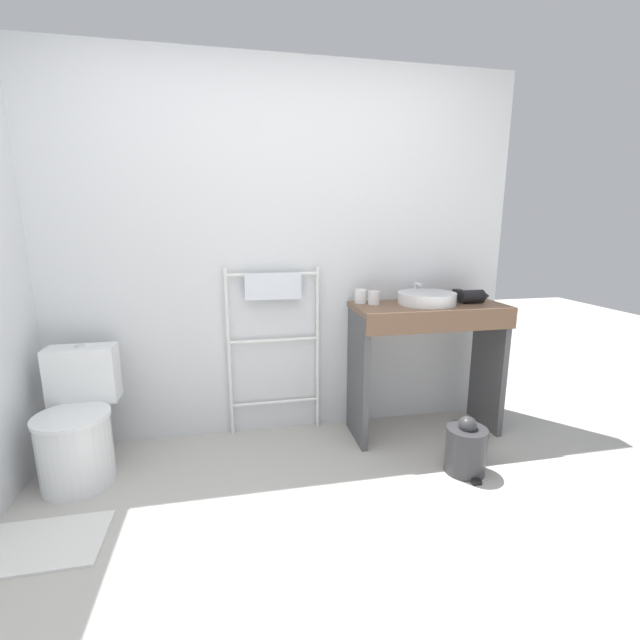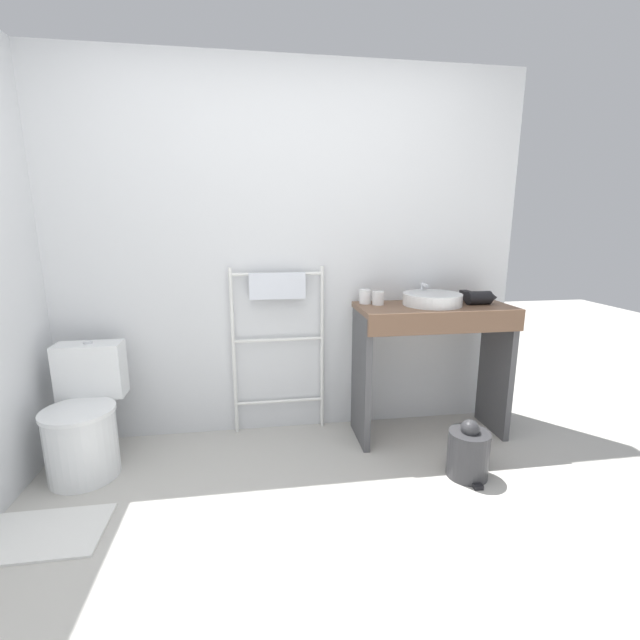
{
  "view_description": "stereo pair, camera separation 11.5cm",
  "coord_description": "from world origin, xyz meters",
  "px_view_note": "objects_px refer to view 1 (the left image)",
  "views": [
    {
      "loc": [
        -0.3,
        -1.23,
        1.4
      ],
      "look_at": [
        0.14,
        0.96,
        0.91
      ],
      "focal_mm": 24.0,
      "sensor_mm": 36.0,
      "label": 1
    },
    {
      "loc": [
        -0.19,
        -1.25,
        1.4
      ],
      "look_at": [
        0.14,
        0.96,
        0.91
      ],
      "focal_mm": 24.0,
      "sensor_mm": 36.0,
      "label": 2
    }
  ],
  "objects_px": {
    "towel_radiator": "(274,316)",
    "sink_basin": "(427,298)",
    "cup_near_edge": "(374,298)",
    "toilet": "(78,428)",
    "cup_near_wall": "(361,296)",
    "trash_bin": "(466,448)",
    "hair_dryer": "(472,296)"
  },
  "relations": [
    {
      "from": "towel_radiator",
      "to": "sink_basin",
      "type": "bearing_deg",
      "value": -10.98
    },
    {
      "from": "towel_radiator",
      "to": "cup_near_edge",
      "type": "bearing_deg",
      "value": -11.47
    },
    {
      "from": "toilet",
      "to": "cup_near_wall",
      "type": "relative_size",
      "value": 7.95
    },
    {
      "from": "sink_basin",
      "to": "cup_near_wall",
      "type": "xyz_separation_m",
      "value": [
        -0.41,
        0.12,
        0.01
      ]
    },
    {
      "from": "cup_near_wall",
      "to": "trash_bin",
      "type": "height_order",
      "value": "cup_near_wall"
    },
    {
      "from": "towel_radiator",
      "to": "cup_near_edge",
      "type": "height_order",
      "value": "towel_radiator"
    },
    {
      "from": "cup_near_edge",
      "to": "hair_dryer",
      "type": "relative_size",
      "value": 0.42
    },
    {
      "from": "cup_near_wall",
      "to": "hair_dryer",
      "type": "xyz_separation_m",
      "value": [
        0.73,
        -0.13,
        -0.0
      ]
    },
    {
      "from": "sink_basin",
      "to": "cup_near_edge",
      "type": "height_order",
      "value": "cup_near_edge"
    },
    {
      "from": "sink_basin",
      "to": "trash_bin",
      "type": "height_order",
      "value": "sink_basin"
    },
    {
      "from": "hair_dryer",
      "to": "trash_bin",
      "type": "height_order",
      "value": "hair_dryer"
    },
    {
      "from": "towel_radiator",
      "to": "sink_basin",
      "type": "height_order",
      "value": "towel_radiator"
    },
    {
      "from": "toilet",
      "to": "cup_near_edge",
      "type": "relative_size",
      "value": 8.39
    },
    {
      "from": "cup_near_edge",
      "to": "hair_dryer",
      "type": "height_order",
      "value": "hair_dryer"
    },
    {
      "from": "toilet",
      "to": "towel_radiator",
      "type": "distance_m",
      "value": 1.29
    },
    {
      "from": "cup_near_edge",
      "to": "hair_dryer",
      "type": "bearing_deg",
      "value": -6.4
    },
    {
      "from": "cup_near_edge",
      "to": "trash_bin",
      "type": "height_order",
      "value": "cup_near_edge"
    },
    {
      "from": "towel_radiator",
      "to": "hair_dryer",
      "type": "xyz_separation_m",
      "value": [
        1.3,
        -0.2,
        0.12
      ]
    },
    {
      "from": "towel_radiator",
      "to": "hair_dryer",
      "type": "bearing_deg",
      "value": -8.93
    },
    {
      "from": "toilet",
      "to": "trash_bin",
      "type": "distance_m",
      "value": 2.2
    },
    {
      "from": "sink_basin",
      "to": "trash_bin",
      "type": "relative_size",
      "value": 1.1
    },
    {
      "from": "toilet",
      "to": "hair_dryer",
      "type": "xyz_separation_m",
      "value": [
        2.44,
        0.13,
        0.65
      ]
    },
    {
      "from": "cup_near_wall",
      "to": "hair_dryer",
      "type": "height_order",
      "value": "cup_near_wall"
    },
    {
      "from": "toilet",
      "to": "towel_radiator",
      "type": "relative_size",
      "value": 0.64
    },
    {
      "from": "sink_basin",
      "to": "toilet",
      "type": "bearing_deg",
      "value": -176.16
    },
    {
      "from": "cup_near_wall",
      "to": "hair_dryer",
      "type": "bearing_deg",
      "value": -9.98
    },
    {
      "from": "cup_near_edge",
      "to": "towel_radiator",
      "type": "bearing_deg",
      "value": 168.53
    },
    {
      "from": "toilet",
      "to": "cup_near_wall",
      "type": "bearing_deg",
      "value": 8.59
    },
    {
      "from": "sink_basin",
      "to": "cup_near_edge",
      "type": "xyz_separation_m",
      "value": [
        -0.34,
        0.06,
        0.0
      ]
    },
    {
      "from": "cup_near_edge",
      "to": "trash_bin",
      "type": "distance_m",
      "value": 1.06
    },
    {
      "from": "toilet",
      "to": "cup_near_edge",
      "type": "distance_m",
      "value": 1.9
    },
    {
      "from": "cup_near_wall",
      "to": "hair_dryer",
      "type": "relative_size",
      "value": 0.44
    }
  ]
}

